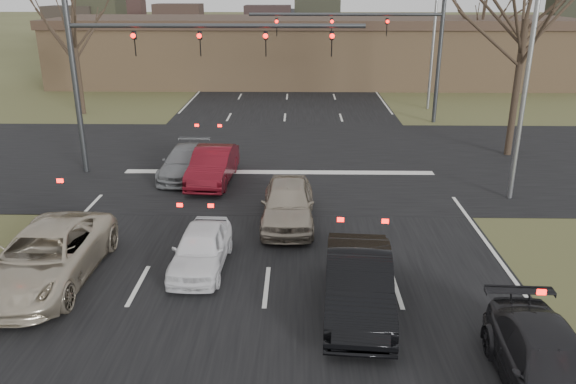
# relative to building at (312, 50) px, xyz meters

# --- Properties ---
(ground) EXTENTS (360.00, 360.00, 0.00)m
(ground) POSITION_rel_building_xyz_m (-2.00, -38.00, -2.67)
(ground) COLOR #444324
(ground) RESTS_ON ground
(road_main) EXTENTS (14.00, 300.00, 0.02)m
(road_main) POSITION_rel_building_xyz_m (-2.00, 22.00, -2.66)
(road_main) COLOR black
(road_main) RESTS_ON ground
(road_cross) EXTENTS (200.00, 14.00, 0.02)m
(road_cross) POSITION_rel_building_xyz_m (-2.00, -23.00, -2.65)
(road_cross) COLOR black
(road_cross) RESTS_ON ground
(building) EXTENTS (42.40, 10.40, 5.30)m
(building) POSITION_rel_building_xyz_m (0.00, 0.00, 0.00)
(building) COLOR #8F6F4D
(building) RESTS_ON ground
(mast_arm_near) EXTENTS (12.12, 0.24, 8.00)m
(mast_arm_near) POSITION_rel_building_xyz_m (-7.23, -25.00, 2.41)
(mast_arm_near) COLOR #383A3D
(mast_arm_near) RESTS_ON ground
(mast_arm_far) EXTENTS (11.12, 0.24, 8.00)m
(mast_arm_far) POSITION_rel_building_xyz_m (4.18, -15.00, 2.35)
(mast_arm_far) COLOR #383A3D
(mast_arm_far) RESTS_ON ground
(streetlight_right_near) EXTENTS (2.34, 0.25, 10.00)m
(streetlight_right_near) POSITION_rel_building_xyz_m (6.82, -28.00, 2.92)
(streetlight_right_near) COLOR gray
(streetlight_right_near) RESTS_ON ground
(streetlight_right_far) EXTENTS (2.34, 0.25, 10.00)m
(streetlight_right_far) POSITION_rel_building_xyz_m (7.32, -11.00, 2.92)
(streetlight_right_far) COLOR gray
(streetlight_right_far) RESTS_ON ground
(car_silver_suv) EXTENTS (2.55, 5.43, 1.50)m
(car_silver_suv) POSITION_rel_building_xyz_m (-8.04, -34.75, -1.91)
(car_silver_suv) COLOR #BBAF97
(car_silver_suv) RESTS_ON ground
(car_white_sedan) EXTENTS (1.58, 3.66, 1.23)m
(car_white_sedan) POSITION_rel_building_xyz_m (-3.94, -33.88, -2.05)
(car_white_sedan) COLOR white
(car_white_sedan) RESTS_ON ground
(car_black_hatch) EXTENTS (1.93, 4.72, 1.52)m
(car_black_hatch) POSITION_rel_building_xyz_m (0.35, -36.07, -1.90)
(car_black_hatch) COLOR black
(car_black_hatch) RESTS_ON ground
(car_charcoal_sedan) EXTENTS (2.02, 4.54, 1.29)m
(car_charcoal_sedan) POSITION_rel_building_xyz_m (3.79, -39.19, -2.02)
(car_charcoal_sedan) COLOR black
(car_charcoal_sedan) RESTS_ON ground
(car_grey_ahead) EXTENTS (1.89, 4.31, 1.23)m
(car_grey_ahead) POSITION_rel_building_xyz_m (-6.00, -25.50, -2.05)
(car_grey_ahead) COLOR gray
(car_grey_ahead) RESTS_ON ground
(car_red_ahead) EXTENTS (1.77, 4.44, 1.44)m
(car_red_ahead) POSITION_rel_building_xyz_m (-4.69, -26.29, -1.95)
(car_red_ahead) COLOR #520B14
(car_red_ahead) RESTS_ON ground
(car_silver_ahead) EXTENTS (1.79, 4.39, 1.49)m
(car_silver_ahead) POSITION_rel_building_xyz_m (-1.50, -30.57, -1.92)
(car_silver_ahead) COLOR #A19582
(car_silver_ahead) RESTS_ON ground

